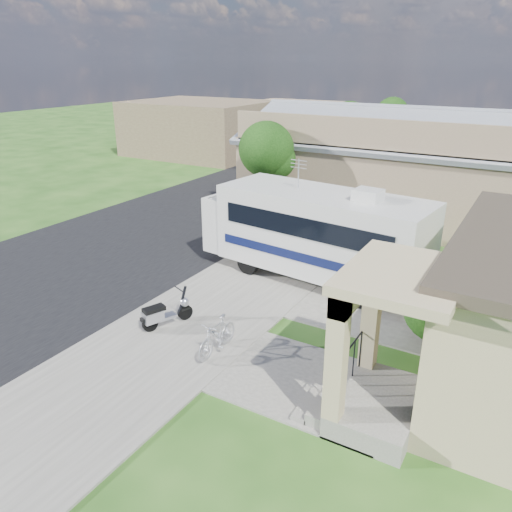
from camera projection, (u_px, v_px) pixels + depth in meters
The scene contains 18 objects.
ground at pixel (226, 332), 13.75m from camera, with size 120.00×120.00×0.00m, color #1B4211.
street_slab at pixel (212, 207), 25.29m from camera, with size 9.00×80.00×0.02m, color black.
sidewalk_slab at pixel (331, 227), 22.23m from camera, with size 4.00×80.00×0.06m, color #625F58.
driveway_slab at pixel (338, 284), 16.64m from camera, with size 7.00×6.00×0.05m, color #625F58.
walk_slab at pixel (310, 383), 11.53m from camera, with size 4.00×3.00×0.05m, color #625F58.
warehouse at pixel (384, 170), 24.21m from camera, with size 12.50×8.40×5.04m.
distant_bldg_far at pixel (200, 128), 38.64m from camera, with size 10.00×8.00×4.00m, color brown.
distant_bldg_near at pixel (292, 120), 47.47m from camera, with size 8.00×7.00×3.20m, color #7B674D.
street_tree_a at pixel (269, 152), 21.55m from camera, with size 2.44×2.40×4.58m.
street_tree_b at pixel (351, 124), 29.51m from camera, with size 2.44×2.40×4.73m.
street_tree_c at pixel (394, 115), 36.83m from camera, with size 2.44×2.40×4.42m.
motorhome at pixel (314, 231), 16.52m from camera, with size 7.97×3.29×3.97m.
shrub at pixel (444, 304), 12.51m from camera, with size 2.05×1.96×2.52m.
scooter at pixel (164, 313), 13.79m from camera, with size 0.84×1.51×1.03m.
bicycle at pixel (217, 338), 12.56m from camera, with size 0.44×1.57×0.95m, color #B6B5BE.
pickup_truck at pixel (269, 184), 26.52m from camera, with size 2.61×5.67×1.58m, color silver.
van at pixel (309, 158), 32.70m from camera, with size 2.59×6.37×1.85m, color silver.
garden_hose at pixel (348, 381), 11.50m from camera, with size 0.41×0.41×0.18m, color #125A12.
Camera 1 is at (6.80, -9.93, 7.03)m, focal length 35.00 mm.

